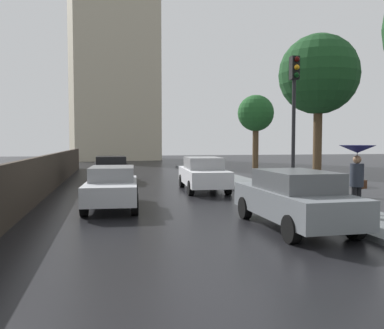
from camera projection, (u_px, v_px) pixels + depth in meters
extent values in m
plane|color=black|center=(251.00, 321.00, 4.94)|extent=(120.00, 120.00, 0.00)
cube|color=slate|center=(294.00, 203.00, 10.26)|extent=(1.78, 4.41, 0.67)
cube|color=#494D50|center=(296.00, 181.00, 10.11)|extent=(1.54, 2.28, 0.49)
cylinder|color=black|center=(245.00, 208.00, 11.51)|extent=(0.23, 0.63, 0.63)
cylinder|color=black|center=(295.00, 206.00, 11.86)|extent=(0.23, 0.63, 0.63)
cylinder|color=black|center=(291.00, 229.00, 8.70)|extent=(0.23, 0.63, 0.63)
cylinder|color=black|center=(355.00, 226.00, 9.04)|extent=(0.23, 0.63, 0.63)
cube|color=black|center=(111.00, 170.00, 22.29)|extent=(1.91, 4.33, 0.69)
cube|color=black|center=(111.00, 160.00, 22.45)|extent=(1.65, 2.02, 0.41)
cylinder|color=black|center=(128.00, 178.00, 21.12)|extent=(0.23, 0.61, 0.61)
cylinder|color=black|center=(95.00, 179.00, 20.74)|extent=(0.23, 0.61, 0.61)
cylinder|color=black|center=(125.00, 174.00, 23.88)|extent=(0.23, 0.61, 0.61)
cylinder|color=black|center=(96.00, 174.00, 23.51)|extent=(0.23, 0.61, 0.61)
cube|color=silver|center=(203.00, 176.00, 18.08)|extent=(1.97, 4.68, 0.69)
cube|color=gray|center=(203.00, 163.00, 18.06)|extent=(1.63, 2.33, 0.52)
cylinder|color=black|center=(182.00, 181.00, 19.48)|extent=(0.25, 0.63, 0.62)
cylinder|color=black|center=(214.00, 180.00, 19.71)|extent=(0.25, 0.63, 0.62)
cylinder|color=black|center=(191.00, 188.00, 16.49)|extent=(0.25, 0.63, 0.62)
cylinder|color=black|center=(228.00, 187.00, 16.72)|extent=(0.25, 0.63, 0.62)
cube|color=#B2B5BA|center=(112.00, 190.00, 13.29)|extent=(1.87, 4.21, 0.59)
cube|color=gray|center=(112.00, 173.00, 13.43)|extent=(1.55, 2.09, 0.46)
cylinder|color=black|center=(135.00, 204.00, 12.07)|extent=(0.26, 0.67, 0.65)
cylinder|color=black|center=(84.00, 205.00, 11.86)|extent=(0.26, 0.67, 0.65)
cylinder|color=black|center=(135.00, 193.00, 14.76)|extent=(0.26, 0.67, 0.65)
cylinder|color=black|center=(93.00, 194.00, 14.55)|extent=(0.26, 0.67, 0.65)
cylinder|color=black|center=(354.00, 202.00, 11.05)|extent=(0.14, 0.14, 0.83)
cylinder|color=black|center=(358.00, 201.00, 11.13)|extent=(0.14, 0.14, 0.83)
cylinder|color=#232833|center=(357.00, 175.00, 11.05)|extent=(0.37, 0.37, 0.64)
sphere|color=#8C6647|center=(357.00, 159.00, 11.02)|extent=(0.23, 0.23, 0.23)
cube|color=#3F2314|center=(363.00, 184.00, 11.18)|extent=(0.22, 0.15, 0.24)
cylinder|color=#4C4C51|center=(357.00, 161.00, 11.03)|extent=(0.02, 0.02, 0.89)
cone|color=navy|center=(357.00, 149.00, 11.01)|extent=(0.98, 0.98, 0.21)
cylinder|color=black|center=(293.00, 143.00, 13.06)|extent=(0.12, 0.12, 4.09)
cube|color=black|center=(294.00, 68.00, 12.93)|extent=(0.26, 0.26, 0.75)
sphere|color=#360503|center=(297.00, 59.00, 12.74)|extent=(0.17, 0.17, 0.17)
sphere|color=orange|center=(297.00, 67.00, 12.76)|extent=(0.17, 0.17, 0.17)
sphere|color=black|center=(297.00, 75.00, 12.77)|extent=(0.17, 0.17, 0.17)
cylinder|color=#4C3823|center=(317.00, 148.00, 17.11)|extent=(0.37, 0.37, 3.90)
sphere|color=#19421E|center=(319.00, 74.00, 16.93)|extent=(3.37, 3.37, 3.37)
cylinder|color=#4C3823|center=(255.00, 153.00, 23.55)|extent=(0.35, 0.35, 3.16)
sphere|color=#1E5123|center=(256.00, 113.00, 23.42)|extent=(2.13, 2.13, 2.13)
cube|color=#B2A88E|center=(112.00, 28.00, 49.49)|extent=(11.35, 11.02, 32.63)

